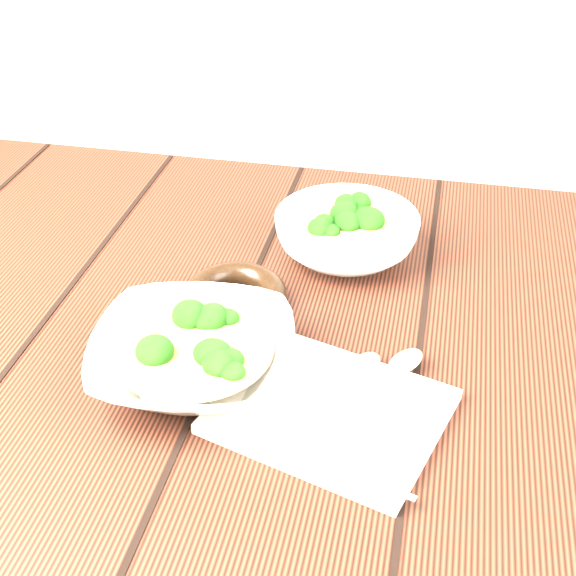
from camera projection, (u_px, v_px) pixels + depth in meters
The scene contains 7 objects.
table at pixel (251, 415), 0.92m from camera, with size 1.20×0.80×0.75m.
soup_bowl_front at pixel (193, 356), 0.77m from camera, with size 0.22×0.22×0.06m.
soup_bowl_back at pixel (346, 234), 0.96m from camera, with size 0.21×0.21×0.06m.
trivet at pixel (235, 295), 0.88m from camera, with size 0.12×0.12×0.03m, color black.
napkin at pixel (330, 411), 0.74m from camera, with size 0.20×0.16×0.01m, color #BBAE9B.
spoon_left at pixel (342, 382), 0.76m from camera, with size 0.09×0.15×0.01m.
spoon_right at pixel (386, 377), 0.77m from camera, with size 0.09×0.15×0.01m.
Camera 1 is at (0.18, -0.65, 1.27)m, focal length 50.00 mm.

